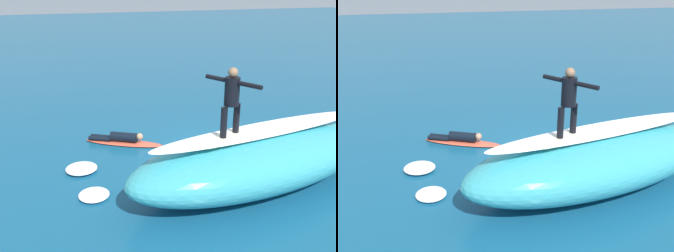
# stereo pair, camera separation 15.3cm
# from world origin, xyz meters

# --- Properties ---
(ground_plane) EXTENTS (120.00, 120.00, 0.00)m
(ground_plane) POSITION_xyz_m (0.00, 0.00, 0.00)
(ground_plane) COLOR #145175
(wave_crest) EXTENTS (7.03, 3.14, 1.38)m
(wave_crest) POSITION_xyz_m (-0.24, 1.94, 0.69)
(wave_crest) COLOR teal
(wave_crest) RESTS_ON ground_plane
(wave_foam_lip) EXTENTS (5.85, 1.47, 0.08)m
(wave_foam_lip) POSITION_xyz_m (-0.24, 1.94, 1.42)
(wave_foam_lip) COLOR white
(wave_foam_lip) RESTS_ON wave_crest
(surfboard_riding) EXTENTS (1.92, 1.21, 0.09)m
(surfboard_riding) POSITION_xyz_m (0.70, 2.04, 1.43)
(surfboard_riding) COLOR #EAE5C6
(surfboard_riding) RESTS_ON wave_crest
(surfer_riding) EXTENTS (0.65, 1.32, 1.48)m
(surfer_riding) POSITION_xyz_m (0.70, 2.04, 2.34)
(surfer_riding) COLOR black
(surfer_riding) RESTS_ON surfboard_riding
(surfboard_paddling) EXTENTS (2.33, 1.74, 0.07)m
(surfboard_paddling) POSITION_xyz_m (2.18, -1.65, 0.04)
(surfboard_paddling) COLOR #E0563D
(surfboard_paddling) RESTS_ON ground_plane
(surfer_paddling) EXTENTS (1.53, 1.08, 0.31)m
(surfer_paddling) POSITION_xyz_m (2.29, -1.72, 0.21)
(surfer_paddling) COLOR black
(surfer_paddling) RESTS_ON surfboard_paddling
(foam_patch_near) EXTENTS (0.96, 0.96, 0.14)m
(foam_patch_near) POSITION_xyz_m (3.59, 1.13, 0.07)
(foam_patch_near) COLOR white
(foam_patch_near) RESTS_ON ground_plane
(foam_patch_mid) EXTENTS (0.87, 0.84, 0.18)m
(foam_patch_mid) POSITION_xyz_m (3.67, -0.25, 0.09)
(foam_patch_mid) COLOR white
(foam_patch_mid) RESTS_ON ground_plane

